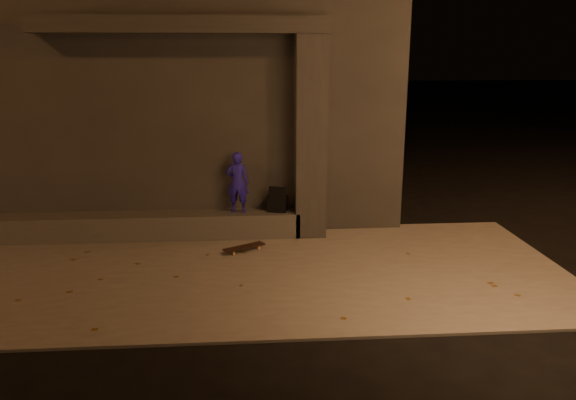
{
  "coord_description": "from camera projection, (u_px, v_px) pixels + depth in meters",
  "views": [
    {
      "loc": [
        0.56,
        -6.19,
        3.35
      ],
      "look_at": [
        1.17,
        2.0,
        1.17
      ],
      "focal_mm": 35.0,
      "sensor_mm": 36.0,
      "label": 1
    }
  ],
  "objects": [
    {
      "name": "ground",
      "position": [
        204.0,
        337.0,
        6.78
      ],
      "size": [
        120.0,
        120.0,
        0.0
      ],
      "primitive_type": "plane",
      "color": "black",
      "rests_on": "ground"
    },
    {
      "name": "sidewalk",
      "position": [
        213.0,
        273.0,
        8.71
      ],
      "size": [
        11.0,
        4.4,
        0.04
      ],
      "primitive_type": "cube",
      "color": "slate",
      "rests_on": "ground"
    },
    {
      "name": "building",
      "position": [
        174.0,
        86.0,
        12.3
      ],
      "size": [
        9.0,
        5.1,
        5.22
      ],
      "color": "#373532",
      "rests_on": "ground"
    },
    {
      "name": "ledge",
      "position": [
        135.0,
        226.0,
        10.22
      ],
      "size": [
        6.0,
        0.55,
        0.45
      ],
      "primitive_type": "cube",
      "color": "#57554F",
      "rests_on": "sidewalk"
    },
    {
      "name": "column",
      "position": [
        310.0,
        138.0,
        10.05
      ],
      "size": [
        0.55,
        0.55,
        3.6
      ],
      "primitive_type": "cube",
      "color": "#373532",
      "rests_on": "sidewalk"
    },
    {
      "name": "canopy",
      "position": [
        181.0,
        25.0,
        9.44
      ],
      "size": [
        5.0,
        0.7,
        0.28
      ],
      "primitive_type": "cube",
      "color": "#373532",
      "rests_on": "column"
    },
    {
      "name": "skateboarder",
      "position": [
        237.0,
        182.0,
        10.16
      ],
      "size": [
        0.45,
        0.34,
        1.12
      ],
      "primitive_type": "imported",
      "rotation": [
        0.0,
        0.0,
        2.96
      ],
      "color": "#281DBD",
      "rests_on": "ledge"
    },
    {
      "name": "backpack",
      "position": [
        277.0,
        202.0,
        10.31
      ],
      "size": [
        0.39,
        0.31,
        0.49
      ],
      "rotation": [
        0.0,
        0.0,
        -0.26
      ],
      "color": "black",
      "rests_on": "ledge"
    },
    {
      "name": "skateboard",
      "position": [
        244.0,
        247.0,
        9.58
      ],
      "size": [
        0.74,
        0.55,
        0.08
      ],
      "rotation": [
        0.0,
        0.0,
        0.54
      ],
      "color": "black",
      "rests_on": "sidewalk"
    }
  ]
}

